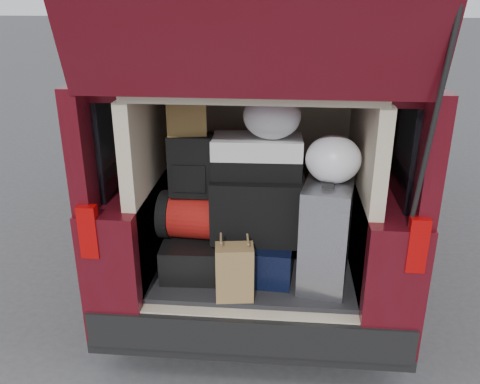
% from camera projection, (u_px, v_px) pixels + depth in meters
% --- Properties ---
extents(ground, '(80.00, 80.00, 0.00)m').
position_uv_depth(ground, '(251.00, 353.00, 3.34)').
color(ground, '#38383B').
rests_on(ground, ground).
extents(minivan, '(1.90, 5.35, 2.77)m').
position_uv_depth(minivan, '(266.00, 141.00, 4.71)').
color(minivan, black).
rests_on(minivan, ground).
extents(load_floor, '(1.24, 1.05, 0.55)m').
position_uv_depth(load_floor, '(254.00, 294.00, 3.49)').
color(load_floor, black).
rests_on(load_floor, ground).
extents(black_hardshell, '(0.42, 0.56, 0.22)m').
position_uv_depth(black_hardshell, '(197.00, 250.00, 3.28)').
color(black_hardshell, black).
rests_on(black_hardshell, load_floor).
extents(navy_hardshell, '(0.47, 0.56, 0.23)m').
position_uv_depth(navy_hardshell, '(259.00, 252.00, 3.25)').
color(navy_hardshell, black).
rests_on(navy_hardshell, load_floor).
extents(silver_roller, '(0.34, 0.47, 0.65)m').
position_uv_depth(silver_roller, '(326.00, 234.00, 3.02)').
color(silver_roller, silver).
rests_on(silver_roller, load_floor).
extents(kraft_bag, '(0.23, 0.16, 0.33)m').
position_uv_depth(kraft_bag, '(234.00, 272.00, 2.91)').
color(kraft_bag, olive).
rests_on(kraft_bag, load_floor).
extents(red_duffel, '(0.47, 0.32, 0.29)m').
position_uv_depth(red_duffel, '(197.00, 215.00, 3.17)').
color(red_duffel, '#9F0E10').
rests_on(red_duffel, black_hardshell).
extents(black_soft_case, '(0.55, 0.33, 0.40)m').
position_uv_depth(black_soft_case, '(258.00, 207.00, 3.11)').
color(black_soft_case, black).
rests_on(black_soft_case, navy_hardshell).
extents(backpack, '(0.26, 0.16, 0.37)m').
position_uv_depth(backpack, '(191.00, 165.00, 3.04)').
color(backpack, black).
rests_on(backpack, red_duffel).
extents(twotone_duffel, '(0.54, 0.29, 0.24)m').
position_uv_depth(twotone_duffel, '(257.00, 156.00, 3.03)').
color(twotone_duffel, silver).
rests_on(twotone_duffel, black_soft_case).
extents(grocery_sack_lower, '(0.26, 0.23, 0.21)m').
position_uv_depth(grocery_sack_lower, '(186.00, 116.00, 2.98)').
color(grocery_sack_lower, olive).
rests_on(grocery_sack_lower, backpack).
extents(plastic_bag_center, '(0.37, 0.35, 0.27)m').
position_uv_depth(plastic_bag_center, '(272.00, 116.00, 2.90)').
color(plastic_bag_center, silver).
rests_on(plastic_bag_center, twotone_duffel).
extents(plastic_bag_right, '(0.34, 0.32, 0.27)m').
position_uv_depth(plastic_bag_right, '(333.00, 159.00, 2.86)').
color(plastic_bag_right, silver).
rests_on(plastic_bag_right, silver_roller).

